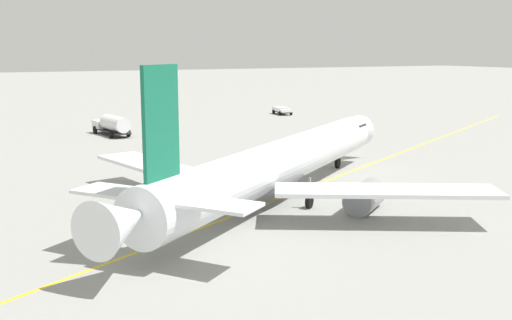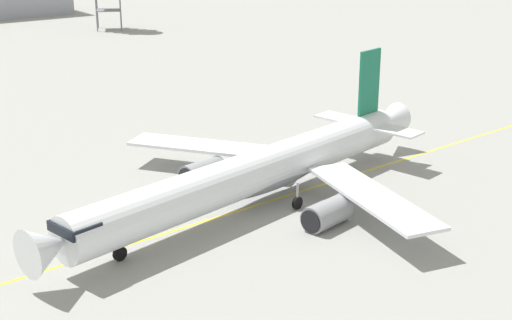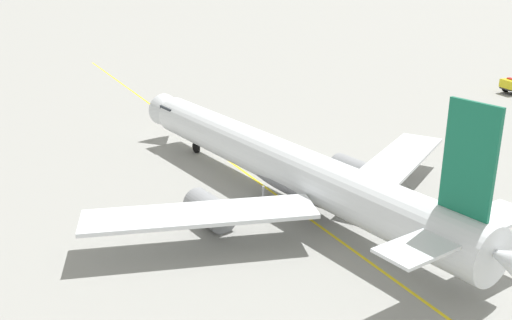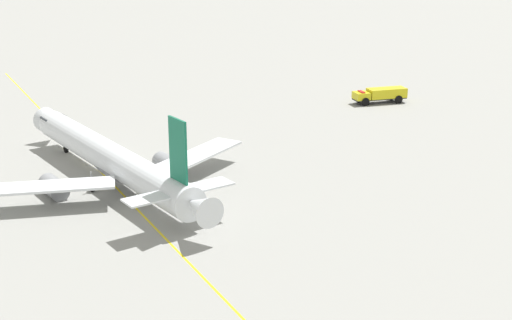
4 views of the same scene
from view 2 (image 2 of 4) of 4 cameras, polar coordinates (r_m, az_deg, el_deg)
The scene contains 3 objects.
ground_plane at distance 67.33m, azimuth 2.47°, elevation -2.15°, with size 600.00×600.00×0.00m, color gray.
airliner_main at distance 62.72m, azimuth 0.25°, elevation -0.98°, with size 36.70×30.03×11.31m.
taxiway_centreline at distance 59.91m, azimuth -4.65°, elevation -4.95°, with size 120.16×68.40×0.01m.
Camera 2 is at (13.20, 61.44, 24.17)m, focal length 51.59 mm.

